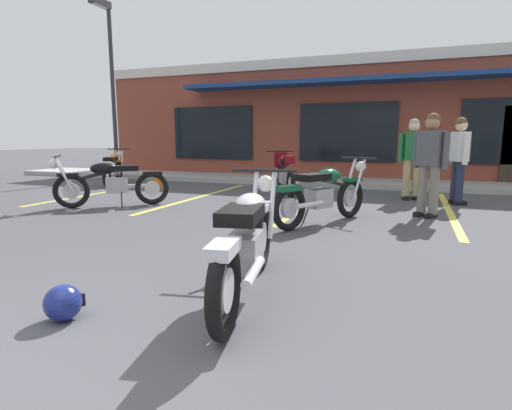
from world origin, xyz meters
name	(u,v)px	position (x,y,z in m)	size (l,w,h in m)	color
ground_plane	(245,245)	(0.00, 3.41, 0.00)	(80.00, 80.00, 0.00)	#47474C
sidewalk_kerb	(341,182)	(0.00, 10.46, 0.07)	(22.00, 1.80, 0.14)	#A8A59E
brick_storefront_building	(359,122)	(0.00, 14.06, 1.83)	(16.50, 6.44, 3.66)	brown
painted_stall_lines	(311,203)	(0.00, 6.86, 0.00)	(10.12, 4.80, 0.01)	#DBCC4C
motorcycle_foreground_classic	(248,240)	(0.63, 1.93, 0.46)	(0.80, 2.09, 0.98)	black
motorcycle_red_sportbike	(323,193)	(0.62, 4.99, 0.46)	(1.23, 1.94, 0.98)	black
motorcycle_silver_naked	(111,182)	(-3.44, 5.14, 0.46)	(1.76, 1.52, 0.98)	black
motorcycle_blue_standard	(285,171)	(-0.91, 8.03, 0.53)	(1.20, 1.95, 0.98)	black
motorcycle_green_cafe_racer	(113,168)	(-5.95, 8.20, 0.46)	(1.23, 1.93, 0.98)	black
person_in_black_shirt	(430,159)	(2.11, 6.12, 0.95)	(0.56, 0.42, 1.68)	black
person_in_shorts_foreground	(413,154)	(1.84, 8.08, 0.95)	(0.60, 0.36, 1.68)	black
person_near_building	(459,155)	(2.67, 7.70, 0.95)	(0.36, 0.60, 1.68)	black
helmet_on_pavement	(63,303)	(-0.42, 1.02, 0.13)	(0.26, 0.26, 0.26)	navy
traffic_cone	(157,178)	(-4.32, 7.92, 0.26)	(0.34, 0.34, 0.53)	orange
parking_lot_lamp_post	(109,68)	(-6.76, 9.25, 3.34)	(0.24, 0.76, 5.20)	#2D2D33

